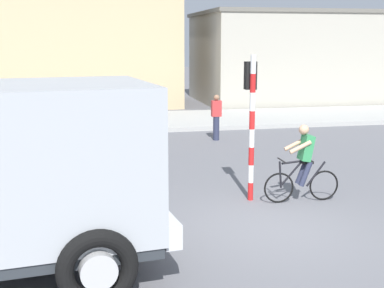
{
  "coord_description": "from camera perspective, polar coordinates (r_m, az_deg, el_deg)",
  "views": [
    {
      "loc": [
        -3.39,
        -8.95,
        3.51
      ],
      "look_at": [
        -1.01,
        2.5,
        1.2
      ],
      "focal_mm": 49.47,
      "sensor_mm": 36.0,
      "label": 1
    }
  ],
  "objects": [
    {
      "name": "ground_plane",
      "position": [
        10.19,
        8.57,
        -9.1
      ],
      "size": [
        120.0,
        120.0,
        0.0
      ],
      "primitive_type": "plane",
      "color": "slate"
    },
    {
      "name": "sidewalk_far",
      "position": [
        22.88,
        -3.08,
        2.54
      ],
      "size": [
        80.0,
        5.0,
        0.16
      ],
      "primitive_type": "cube",
      "color": "#ADADA8",
      "rests_on": "ground"
    },
    {
      "name": "cyclist",
      "position": [
        11.78,
        11.88,
        -2.06
      ],
      "size": [
        1.73,
        0.5,
        1.72
      ],
      "color": "black",
      "rests_on": "ground"
    },
    {
      "name": "traffic_light_pole",
      "position": [
        11.57,
        6.4,
        3.94
      ],
      "size": [
        0.24,
        0.43,
        3.2
      ],
      "color": "red",
      "rests_on": "ground"
    },
    {
      "name": "car_red_near",
      "position": [
        18.03,
        -18.11,
        2.03
      ],
      "size": [
        4.17,
        2.24,
        1.6
      ],
      "color": "#234C9E",
      "rests_on": "ground"
    },
    {
      "name": "car_white_mid",
      "position": [
        14.36,
        -14.34,
        0.01
      ],
      "size": [
        4.27,
        2.5,
        1.6
      ],
      "color": "#B7B7BC",
      "rests_on": "ground"
    },
    {
      "name": "pedestrian_near_kerb",
      "position": [
        18.71,
        2.63,
        2.98
      ],
      "size": [
        0.34,
        0.22,
        1.62
      ],
      "color": "#2D334C",
      "rests_on": "ground"
    },
    {
      "name": "building_mid_block",
      "position": [
        29.09,
        -11.24,
        9.76
      ],
      "size": [
        9.74,
        5.28,
        5.78
      ],
      "color": "#D1B284",
      "rests_on": "ground"
    },
    {
      "name": "building_corner_right",
      "position": [
        31.38,
        11.12,
        9.18
      ],
      "size": [
        11.17,
        7.9,
        5.05
      ],
      "color": "#B2AD9E",
      "rests_on": "ground"
    }
  ]
}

